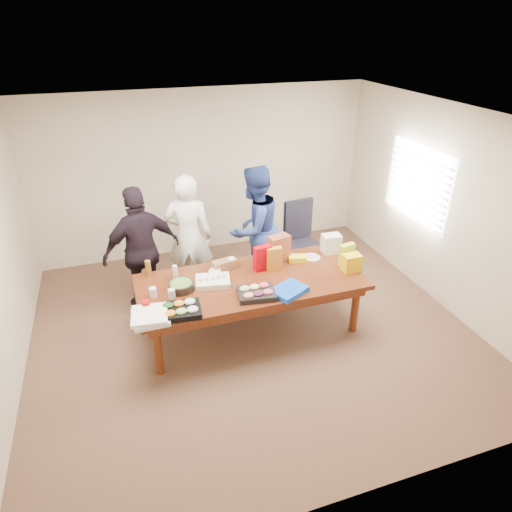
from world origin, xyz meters
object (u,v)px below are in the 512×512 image
object	(u,v)px
person_right	(254,229)
sheet_cake	(213,281)
conference_table	(251,305)
office_chair	(303,243)
person_center	(189,237)
salad_bowl	(181,286)

from	to	relation	value
person_right	sheet_cake	distance (m)	1.32
conference_table	office_chair	world-z (taller)	office_chair
person_center	person_right	world-z (taller)	person_right
person_right	salad_bowl	bearing A→B (deg)	9.27
sheet_cake	salad_bowl	xyz separation A→B (m)	(-0.39, -0.01, 0.01)
sheet_cake	salad_bowl	bearing A→B (deg)	-167.37
office_chair	person_center	bearing A→B (deg)	170.41
office_chair	salad_bowl	world-z (taller)	office_chair
office_chair	person_right	world-z (taller)	person_right
conference_table	salad_bowl	distance (m)	0.96
sheet_cake	person_center	bearing A→B (deg)	104.95
office_chair	person_center	distance (m)	1.76
person_center	salad_bowl	xyz separation A→B (m)	(-0.31, -1.08, -0.11)
salad_bowl	office_chair	bearing A→B (deg)	26.55
office_chair	person_center	xyz separation A→B (m)	(-1.73, 0.06, 0.34)
person_center	office_chair	bearing A→B (deg)	-161.50
person_center	person_right	xyz separation A→B (m)	(0.94, -0.08, 0.02)
conference_table	office_chair	bearing A→B (deg)	42.19
conference_table	person_center	world-z (taller)	person_center
sheet_cake	salad_bowl	distance (m)	0.39
person_center	sheet_cake	xyz separation A→B (m)	(0.08, -1.07, -0.12)
conference_table	salad_bowl	bearing A→B (deg)	176.71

